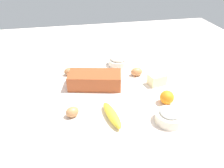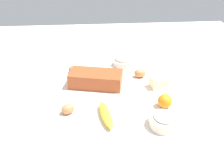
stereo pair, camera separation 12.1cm
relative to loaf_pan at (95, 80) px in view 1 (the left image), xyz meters
The scene contains 10 objects.
ground_plane 0.11m from the loaf_pan, 36.01° to the right, with size 2.40×2.40×0.02m, color beige.
loaf_pan is the anchor object (origin of this frame).
flour_bowl 0.29m from the loaf_pan, 51.79° to the left, with size 0.13×0.13×0.07m.
sugar_bowl 0.45m from the loaf_pan, 52.07° to the right, with size 0.13×0.13×0.07m.
banana 0.29m from the loaf_pan, 82.86° to the right, with size 0.19×0.04×0.04m, color yellow.
orange_fruit 0.39m from the loaf_pan, 35.27° to the right, with size 0.07×0.07×0.07m, color orange.
butter_block 0.34m from the loaf_pan, ahead, with size 0.09×0.06×0.06m, color #F4EDB2.
egg_near_butter 0.27m from the loaf_pan, 119.85° to the right, with size 0.05×0.05×0.06m, color #B77C4B.
egg_beside_bowl 0.21m from the loaf_pan, 129.46° to the left, with size 0.05×0.05×0.06m, color #9E6A40.
egg_loose 0.27m from the loaf_pan, 15.72° to the left, with size 0.05×0.05×0.07m, color #B87D4B.
Camera 1 is at (-0.21, -1.02, 0.67)m, focal length 37.26 mm.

